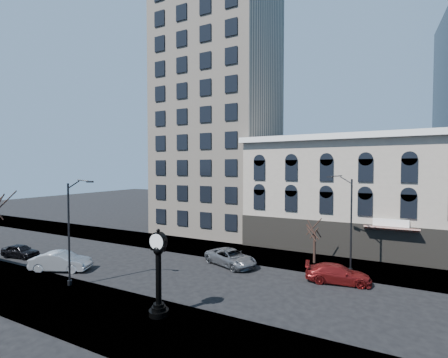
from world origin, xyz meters
The scene contains 13 objects.
ground centered at (0.00, 0.00, 0.00)m, with size 160.00×160.00×0.00m, color black.
sidewalk_far centered at (0.00, 8.00, 0.06)m, with size 160.00×6.00×0.12m, color gray.
sidewalk_near centered at (0.00, -8.00, 0.06)m, with size 160.00×6.00×0.12m, color gray.
cream_tower centered at (-6.11, 18.88, 19.32)m, with size 15.90×15.40×42.50m.
victorian_row centered at (12.00, 15.89, 6.00)m, with size 22.60×11.19×12.50m.
street_clock centered at (2.95, -6.80, 2.50)m, with size 1.19×1.19×5.26m.
street_lamp_near centered at (-5.52, -5.94, 6.31)m, with size 2.09×0.70×8.20m.
street_lamp_far centered at (12.27, 6.51, 6.49)m, with size 2.13×0.83×8.43m.
bare_tree_far centered at (9.64, 7.72, 3.63)m, with size 2.72×2.72×4.66m.
car_near_a centered at (-17.33, -3.30, 0.65)m, with size 1.55×3.84×1.31m, color black.
car_near_b centered at (-10.00, -4.04, 0.82)m, with size 1.73×4.97×1.64m, color #A5A8AD.
car_far_a centered at (2.75, 3.87, 0.74)m, with size 2.44×5.30×1.47m, color #595B60.
car_far_b centered at (12.08, 3.80, 0.71)m, with size 2.00×4.91×1.42m, color maroon.
Camera 1 is at (14.38, -20.97, 8.97)m, focal length 24.00 mm.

